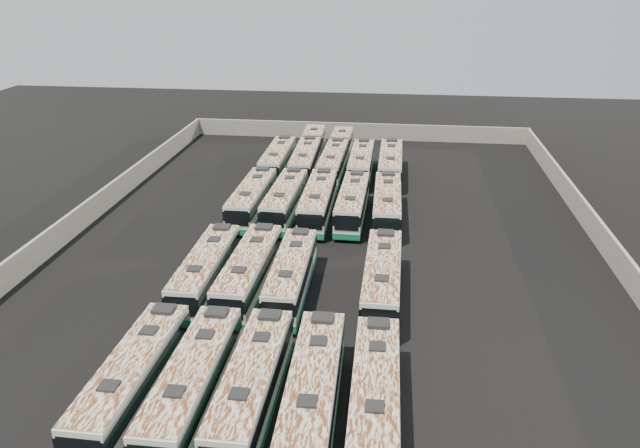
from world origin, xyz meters
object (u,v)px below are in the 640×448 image
Objects in this scene: bus_front_left at (193,384)px; bus_midfront_center at (291,276)px; bus_back_center at (336,155)px; bus_midback_left at (285,200)px; bus_midfront_far_left at (206,271)px; bus_front_far_left at (133,379)px; bus_front_far_right at (375,397)px; bus_front_right at (313,392)px; bus_midback_far_right at (387,205)px; bus_midfront_far_right at (382,280)px; bus_midfront_left at (249,272)px; bus_midback_far_left at (252,199)px; bus_back_right at (361,164)px; bus_back_left at (308,153)px; bus_midback_right at (352,203)px; bus_midback_center at (318,202)px; bus_back_far_left at (278,160)px; bus_back_far_right at (390,164)px; bus_front_center at (252,386)px.

bus_midfront_center is at bearing 76.78° from bus_front_left.
bus_midback_left is at bearing -100.92° from bus_back_center.
bus_midfront_far_left is (-3.14, 12.78, -0.03)m from bus_front_left.
bus_front_far_left is 1.01× the size of bus_front_far_right.
bus_front_right is at bearing -75.76° from bus_midback_left.
bus_midback_left is at bearing 84.28° from bus_front_far_left.
bus_midfront_center is (3.01, 12.85, -0.06)m from bus_front_left.
bus_midback_left is at bearing 178.52° from bus_midback_far_right.
bus_front_right is at bearing -103.13° from bus_midfront_far_right.
bus_front_far_right is 15.93m from bus_midfront_left.
bus_front_left is (3.26, -0.04, 0.01)m from bus_front_far_left.
bus_midback_far_left is 16.82m from bus_back_center.
bus_back_right is (3.21, 27.60, 0.02)m from bus_midfront_center.
bus_back_left is 1.02× the size of bus_back_center.
bus_midback_right is (6.29, -0.01, -0.03)m from bus_midback_left.
bus_midfront_far_left is 0.97× the size of bus_midback_center.
bus_midfront_center is at bearing -85.66° from bus_back_left.
bus_midback_far_left is 1.01× the size of bus_back_far_left.
bus_midfront_far_left is 30.39m from bus_back_far_right.
bus_midfront_left is 30.62m from bus_back_center.
bus_midback_far_right reaches higher than bus_front_far_right.
bus_midback_center is (3.02, 27.72, 0.01)m from bus_front_left.
bus_midfront_far_right is at bearing 0.85° from bus_midfront_left.
bus_back_right is (-3.21, 40.37, -0.02)m from bus_front_far_right.
bus_midback_far_left is 1.00× the size of bus_midback_left.
bus_front_far_left reaches higher than bus_midfront_far_left.
bus_midback_left is at bearing -91.37° from bus_back_left.
bus_front_center is 14.02m from bus_midfront_far_left.
bus_back_far_left is at bearing 90.65° from bus_front_far_left.
bus_midback_far_right is at bearing -46.16° from bus_back_far_left.
bus_back_center is (-6.27, 43.28, -0.02)m from bus_front_far_right.
bus_midback_far_right is at bearing 77.38° from bus_front_center.
bus_back_far_left is 4.32m from bus_back_left.
bus_front_center is 27.80m from bus_midback_right.
bus_front_center is 12.64m from bus_midfront_center.
bus_back_far_right reaches higher than bus_midback_left.
bus_midfront_far_right is (12.66, 12.82, 0.02)m from bus_front_far_left.
bus_front_far_right reaches higher than bus_back_far_left.
bus_midfront_left is 1.04× the size of bus_midfront_center.
bus_midfront_far_left is 0.98× the size of bus_back_far_right.
bus_front_center is 14.14m from bus_midfront_far_right.
bus_midfront_left is 1.04× the size of bus_back_right.
bus_front_left is at bearing 179.80° from bus_front_far_right.
bus_midback_center is (6.29, 27.68, 0.02)m from bus_front_far_left.
bus_midfront_far_right is at bearing -77.08° from bus_midback_right.
bus_midback_right is at bearing -104.28° from bus_back_far_right.
bus_back_left is (3.07, 15.84, -0.00)m from bus_midback_far_left.
bus_front_left is 1.04× the size of bus_midfront_center.
bus_midfront_far_left is at bearing 116.61° from bus_front_center.
bus_midfront_center is at bearing 64.68° from bus_front_far_left.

